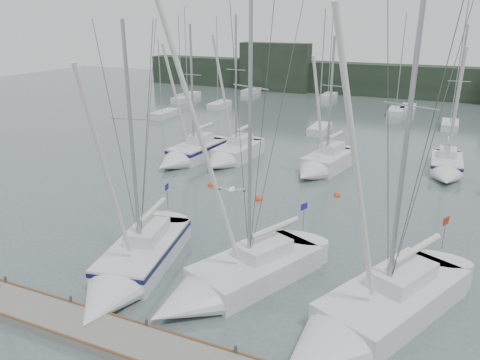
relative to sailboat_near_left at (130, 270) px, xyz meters
name	(u,v)px	position (x,y,z in m)	size (l,w,h in m)	color
ground	(233,294)	(5.15, 0.96, -0.58)	(160.00, 160.00, 0.00)	#4C5D5A
dock	(177,358)	(5.15, -4.04, -0.38)	(24.00, 2.00, 0.40)	#62625E
far_treeline	(397,81)	(5.15, 62.96, 1.92)	(90.00, 4.00, 5.00)	black
far_building_left	(275,67)	(-14.85, 60.96, 3.42)	(12.00, 3.00, 8.00)	black
mast_forest	(395,114)	(7.11, 45.64, -0.09)	(58.06, 26.86, 14.84)	silver
sailboat_near_left	(130,270)	(0.00, 0.00, 0.00)	(4.73, 10.11, 13.18)	silver
sailboat_near_center	(224,283)	(4.74, 0.84, -0.03)	(6.61, 9.76, 16.12)	silver
sailboat_near_right	(362,321)	(11.15, 0.51, 0.01)	(7.43, 11.14, 15.57)	silver
sailboat_mid_a	(188,155)	(-7.41, 18.34, 0.08)	(3.58, 8.58, 12.57)	silver
sailboat_mid_b	(230,156)	(-3.89, 19.80, 0.03)	(3.21, 7.95, 13.28)	silver
sailboat_mid_c	(321,165)	(4.23, 20.20, 0.05)	(4.13, 7.93, 11.69)	silver
sailboat_mid_d	(446,168)	(13.71, 23.88, -0.02)	(2.64, 7.51, 12.48)	silver
buoy_a	(259,200)	(1.79, 12.48, -0.58)	(0.57, 0.57, 0.57)	red
buoy_b	(337,196)	(6.68, 15.50, -0.58)	(0.50, 0.50, 0.50)	red
buoy_c	(212,186)	(-2.61, 13.71, -0.58)	(0.62, 0.62, 0.62)	red
seagull	(232,189)	(6.05, -1.02, 5.48)	(0.99, 0.47, 0.20)	white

